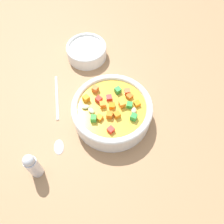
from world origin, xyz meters
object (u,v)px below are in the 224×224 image
at_px(spoon, 58,122).
at_px(side_bowl_small, 87,51).
at_px(soup_bowl_main, 112,111).
at_px(pepper_shaker, 33,165).

height_order(spoon, side_bowl_small, side_bowl_small).
relative_size(soup_bowl_main, pepper_shaker, 2.28).
xyz_separation_m(soup_bowl_main, side_bowl_small, (-0.10, -0.19, -0.01)).
xyz_separation_m(spoon, pepper_shaker, (0.11, 0.06, 0.04)).
bearing_deg(pepper_shaker, spoon, -151.78).
distance_m(side_bowl_small, pepper_shaker, 0.35).
distance_m(soup_bowl_main, pepper_shaker, 0.21).
bearing_deg(spoon, pepper_shaker, -22.45).
bearing_deg(pepper_shaker, side_bowl_small, -152.66).
bearing_deg(side_bowl_small, spoon, 26.86).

